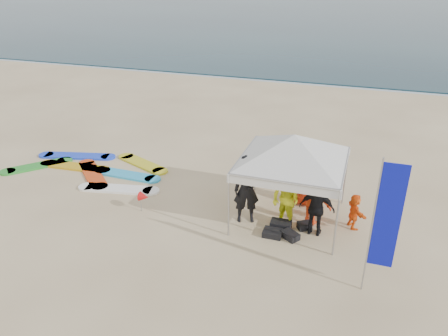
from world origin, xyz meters
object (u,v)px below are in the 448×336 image
object	(u,v)px
person_seated	(354,211)
surfboard_spread	(94,169)
canopy_tent	(295,135)
marker_pennant	(144,197)
person_orange_a	(313,197)
person_orange_b	(306,175)
person_yellow	(286,199)
person_black_b	(317,208)
feather_flag	(386,219)
person_black_a	(247,190)

from	to	relation	value
person_seated	surfboard_spread	world-z (taller)	person_seated
person_seated	canopy_tent	xyz separation A→B (m)	(-1.75, -0.09, 2.03)
person_seated	marker_pennant	world-z (taller)	person_seated
person_orange_a	marker_pennant	world-z (taller)	person_orange_a
person_orange_b	canopy_tent	bearing A→B (deg)	86.84
surfboard_spread	person_seated	bearing A→B (deg)	-5.63
canopy_tent	surfboard_spread	world-z (taller)	canopy_tent
person_yellow	person_black_b	bearing A→B (deg)	27.81
person_seated	feather_flag	distance (m)	2.95
person_yellow	surfboard_spread	bearing A→B (deg)	-158.96
person_black_a	person_seated	xyz separation A→B (m)	(2.87, 0.58, -0.47)
marker_pennant	person_yellow	bearing A→B (deg)	7.02
person_orange_a	person_black_b	world-z (taller)	person_orange_a
person_black_a	surfboard_spread	world-z (taller)	person_black_a
person_yellow	person_black_b	distance (m)	0.85
person_orange_a	person_orange_b	size ratio (longest dim) A/B	0.87
person_orange_b	person_orange_a	bearing A→B (deg)	121.18
marker_pennant	person_black_b	bearing A→B (deg)	4.95
person_yellow	surfboard_spread	distance (m)	7.23
feather_flag	person_black_a	bearing A→B (deg)	150.64
person_black_a	person_yellow	world-z (taller)	person_black_a
person_yellow	marker_pennant	size ratio (longest dim) A/B	2.71
person_black_b	surfboard_spread	size ratio (longest dim) A/B	0.28
person_yellow	marker_pennant	xyz separation A→B (m)	(-4.01, -0.49, -0.37)
person_black_b	canopy_tent	xyz separation A→B (m)	(-0.80, 0.57, 1.74)
marker_pennant	person_seated	bearing A→B (deg)	10.57
person_orange_b	surfboard_spread	distance (m)	7.39
person_orange_a	person_orange_b	bearing A→B (deg)	-58.64
person_seated	marker_pennant	xyz separation A→B (m)	(-5.80, -1.08, -0.01)
person_black_a	person_orange_b	size ratio (longest dim) A/B	1.04
person_orange_b	feather_flag	world-z (taller)	feather_flag
person_yellow	person_seated	xyz separation A→B (m)	(1.79, 0.59, -0.36)
person_yellow	canopy_tent	xyz separation A→B (m)	(0.04, 0.49, 1.67)
person_orange_b	marker_pennant	world-z (taller)	person_orange_b
person_orange_a	canopy_tent	world-z (taller)	canopy_tent
person_seated	canopy_tent	size ratio (longest dim) A/B	0.26
person_yellow	person_orange_b	bearing A→B (deg)	111.18
person_orange_b	person_black_a	bearing A→B (deg)	58.61
person_orange_b	person_seated	bearing A→B (deg)	160.38
person_black_a	surfboard_spread	distance (m)	6.19
person_orange_a	feather_flag	bearing A→B (deg)	137.43
canopy_tent	surfboard_spread	size ratio (longest dim) A/B	0.69
feather_flag	marker_pennant	size ratio (longest dim) A/B	5.04
person_black_b	person_orange_b	world-z (taller)	person_orange_b
person_yellow	person_orange_b	size ratio (longest dim) A/B	0.92
person_yellow	feather_flag	world-z (taller)	feather_flag
person_seated	feather_flag	size ratio (longest dim) A/B	0.31
feather_flag	person_black_b	bearing A→B (deg)	129.48
person_yellow	person_seated	size ratio (longest dim) A/B	1.72
person_black_a	person_seated	distance (m)	2.97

